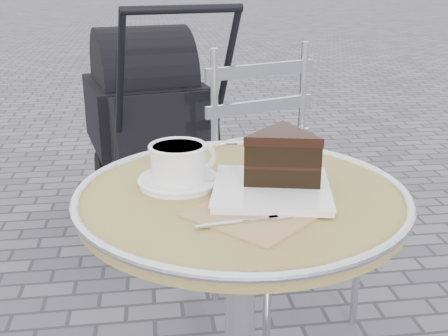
{
  "coord_description": "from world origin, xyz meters",
  "views": [
    {
      "loc": [
        -0.19,
        -1.1,
        1.19
      ],
      "look_at": [
        -0.03,
        0.02,
        0.78
      ],
      "focal_mm": 45.0,
      "sensor_mm": 36.0,
      "label": 1
    }
  ],
  "objects": [
    {
      "name": "cafe_table",
      "position": [
        0.0,
        0.0,
        0.57
      ],
      "size": [
        0.72,
        0.72,
        0.74
      ],
      "color": "silver",
      "rests_on": "ground"
    },
    {
      "name": "cappuccino_set",
      "position": [
        -0.13,
        0.07,
        0.77
      ],
      "size": [
        0.21,
        0.18,
        0.09
      ],
      "rotation": [
        0.0,
        0.0,
        0.41
      ],
      "color": "white",
      "rests_on": "cafe_table"
    },
    {
      "name": "cake_plate_set",
      "position": [
        0.08,
        -0.0,
        0.79
      ],
      "size": [
        0.37,
        0.4,
        0.13
      ],
      "rotation": [
        0.0,
        0.0,
        -0.21
      ],
      "color": "tan",
      "rests_on": "cafe_table"
    },
    {
      "name": "bistro_chair",
      "position": [
        0.22,
        0.7,
        0.58
      ],
      "size": [
        0.54,
        0.54,
        0.94
      ],
      "rotation": [
        0.0,
        0.0,
        0.35
      ],
      "color": "silver",
      "rests_on": "ground"
    },
    {
      "name": "baby_stroller",
      "position": [
        -0.19,
        1.49,
        0.48
      ],
      "size": [
        0.66,
        1.09,
        1.06
      ],
      "rotation": [
        0.0,
        0.0,
        0.21
      ],
      "color": "black",
      "rests_on": "ground"
    }
  ]
}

